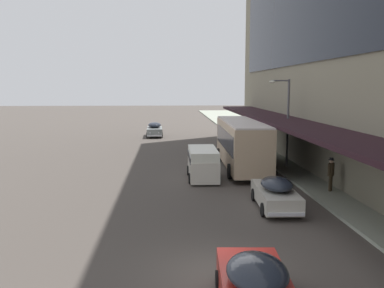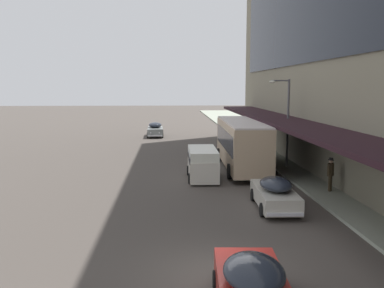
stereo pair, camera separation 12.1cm
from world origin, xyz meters
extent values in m
plane|color=#49423C|center=(0.00, 0.00, 0.00)|extent=(240.00, 240.00, 0.00)
cube|color=tan|center=(3.65, 17.02, 1.84)|extent=(2.70, 10.55, 2.98)
cube|color=black|center=(3.65, 17.02, 2.20)|extent=(2.72, 9.71, 1.31)
cube|color=silver|center=(3.65, 17.02, 3.38)|extent=(2.60, 10.55, 0.12)
cube|color=black|center=(3.76, 22.31, 3.08)|extent=(1.24, 0.09, 0.36)
cylinder|color=black|center=(2.48, 20.61, 0.50)|extent=(0.27, 1.00, 1.00)
cylinder|color=black|center=(4.97, 20.56, 0.50)|extent=(0.27, 1.00, 1.00)
cylinder|color=black|center=(2.34, 13.79, 0.50)|extent=(0.27, 1.00, 1.00)
cylinder|color=black|center=(4.83, 13.74, 0.50)|extent=(0.27, 1.00, 1.00)
cube|color=gray|center=(-3.11, 37.51, 0.64)|extent=(1.83, 4.48, 0.84)
ellipsoid|color=#1E232D|center=(-3.11, 37.73, 1.35)|extent=(1.58, 2.48, 0.65)
cube|color=silver|center=(-3.06, 35.23, 0.37)|extent=(1.65, 0.15, 0.14)
cube|color=silver|center=(-3.15, 39.78, 0.37)|extent=(1.65, 0.15, 0.14)
sphere|color=silver|center=(-2.58, 35.27, 0.69)|extent=(0.18, 0.18, 0.18)
sphere|color=silver|center=(-3.54, 35.25, 0.69)|extent=(0.18, 0.18, 0.18)
cylinder|color=black|center=(-2.21, 36.15, 0.32)|extent=(0.15, 0.64, 0.64)
cylinder|color=black|center=(-3.95, 36.11, 0.32)|extent=(0.15, 0.64, 0.64)
cylinder|color=black|center=(-2.27, 38.90, 0.32)|extent=(0.15, 0.64, 0.64)
cylinder|color=black|center=(-4.00, 38.87, 0.32)|extent=(0.15, 0.64, 0.64)
cube|color=beige|center=(3.58, 7.12, 0.60)|extent=(1.87, 4.46, 0.75)
ellipsoid|color=#1E232D|center=(3.57, 6.90, 1.25)|extent=(1.59, 2.47, 0.62)
cube|color=silver|center=(3.67, 9.37, 0.37)|extent=(1.62, 0.19, 0.14)
cube|color=silver|center=(3.49, 4.88, 0.37)|extent=(1.62, 0.19, 0.14)
sphere|color=silver|center=(3.21, 9.36, 0.65)|extent=(0.18, 0.18, 0.18)
sphere|color=silver|center=(4.14, 9.32, 0.65)|extent=(0.18, 0.18, 0.18)
cylinder|color=black|center=(2.79, 8.52, 0.32)|extent=(0.17, 0.65, 0.64)
cylinder|color=black|center=(4.48, 8.45, 0.32)|extent=(0.17, 0.65, 0.64)
cylinder|color=black|center=(2.68, 5.80, 0.32)|extent=(0.17, 0.65, 0.64)
cylinder|color=black|center=(4.37, 5.73, 0.32)|extent=(0.17, 0.65, 0.64)
ellipsoid|color=#1E232D|center=(0.57, -2.80, 1.31)|extent=(1.68, 2.40, 0.60)
cube|color=silver|center=(0.71, -0.44, 0.37)|extent=(1.67, 0.22, 0.14)
sphere|color=silver|center=(0.23, -0.44, 0.68)|extent=(0.18, 0.18, 0.18)
sphere|color=silver|center=(1.19, -0.50, 0.68)|extent=(0.18, 0.18, 0.18)
cylinder|color=black|center=(-0.21, -1.24, 0.32)|extent=(0.18, 0.65, 0.64)
cylinder|color=black|center=(1.54, -1.34, 0.32)|extent=(0.18, 0.65, 0.64)
cube|color=beige|center=(0.62, 13.89, 0.76)|extent=(1.80, 4.32, 1.29)
cube|color=silver|center=(0.62, 13.89, 1.55)|extent=(1.76, 4.23, 0.83)
cube|color=black|center=(0.62, 13.89, 1.45)|extent=(1.83, 3.89, 0.41)
ellipsoid|color=beige|center=(0.65, 15.99, 0.90)|extent=(1.62, 0.62, 1.11)
cylinder|color=black|center=(-0.24, 15.15, 0.32)|extent=(0.17, 0.64, 0.64)
cylinder|color=black|center=(1.51, 15.13, 0.32)|extent=(0.17, 0.64, 0.64)
cylinder|color=black|center=(-0.27, 12.65, 0.32)|extent=(0.17, 0.64, 0.64)
cylinder|color=black|center=(1.48, 12.64, 0.32)|extent=(0.17, 0.64, 0.64)
cylinder|color=#34291A|center=(7.39, 9.82, 0.57)|extent=(0.16, 0.16, 0.85)
cylinder|color=#34291A|center=(7.28, 9.70, 0.57)|extent=(0.16, 0.16, 0.85)
cube|color=#34291A|center=(7.33, 9.76, 1.35)|extent=(0.44, 0.46, 0.70)
cylinder|color=#34291A|center=(7.50, 9.96, 1.39)|extent=(0.10, 0.10, 0.63)
cylinder|color=#34291A|center=(7.17, 9.56, 1.39)|extent=(0.10, 0.10, 0.63)
sphere|color=tan|center=(7.33, 9.76, 1.81)|extent=(0.22, 0.22, 0.22)
cylinder|color=black|center=(7.33, 9.76, 1.89)|extent=(0.33, 0.33, 0.02)
cylinder|color=black|center=(7.33, 9.76, 1.95)|extent=(0.21, 0.21, 0.12)
cylinder|color=#4C4C51|center=(6.97, 17.15, 3.26)|extent=(0.16, 0.16, 6.23)
cylinder|color=#4C4C51|center=(6.37, 17.15, 6.28)|extent=(1.20, 0.10, 0.10)
ellipsoid|color=silver|center=(5.77, 17.15, 6.20)|extent=(0.44, 0.28, 0.20)
camera|label=1|loc=(-1.64, -12.78, 5.87)|focal=40.00mm
camera|label=2|loc=(-1.52, -12.79, 5.87)|focal=40.00mm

